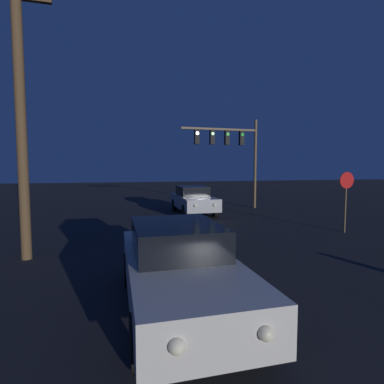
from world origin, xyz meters
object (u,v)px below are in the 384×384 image
object	(u,v)px
car_far	(193,200)
traffic_signal_mast	(232,146)
car_near	(178,266)
utility_pole	(21,111)
stop_sign	(346,191)

from	to	relation	value
car_far	traffic_signal_mast	size ratio (longest dim) A/B	0.82
car_near	traffic_signal_mast	world-z (taller)	traffic_signal_mast
car_near	utility_pole	size ratio (longest dim) A/B	0.59
car_far	stop_sign	bearing A→B (deg)	125.62
car_near	car_far	world-z (taller)	same
car_near	utility_pole	world-z (taller)	utility_pole
utility_pole	traffic_signal_mast	bearing A→B (deg)	41.01
traffic_signal_mast	car_far	bearing A→B (deg)	-154.59
traffic_signal_mast	stop_sign	distance (m)	8.44
traffic_signal_mast	car_near	bearing A→B (deg)	-116.51
traffic_signal_mast	stop_sign	size ratio (longest dim) A/B	2.34
car_far	utility_pole	distance (m)	10.47
car_near	traffic_signal_mast	distance (m)	14.49
car_near	traffic_signal_mast	bearing A→B (deg)	-115.63
traffic_signal_mast	utility_pole	bearing A→B (deg)	-138.99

